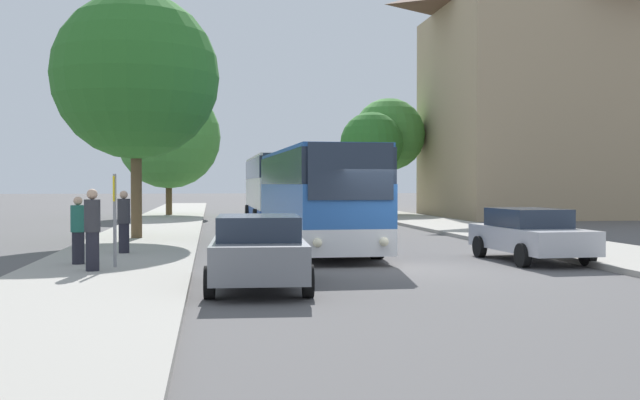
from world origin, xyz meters
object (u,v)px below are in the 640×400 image
Objects in this scene: tree_right_near at (389,135)px; pedestrian_walking_back at (92,229)px; tree_left_far at (169,137)px; tree_left_near at (136,77)px; parked_car_right_near at (530,234)px; bus_front at (315,197)px; pedestrian_waiting_near at (78,230)px; bus_middle at (277,190)px; tree_right_mid at (372,144)px; bus_stop_sign at (115,209)px; pedestrian_waiting_far at (124,221)px; parked_car_left_curb at (258,250)px.

pedestrian_walking_back is at bearing -114.26° from tree_right_near.
tree_left_near is at bearing -90.12° from tree_left_far.
parked_car_right_near is 0.54× the size of tree_left_far.
bus_front is at bearing -108.40° from tree_right_near.
parked_car_right_near is at bearing -41.15° from bus_front.
pedestrian_waiting_near is 0.19× the size of tree_left_near.
tree_right_mid is (7.20, 11.17, 2.91)m from bus_middle.
tree_right_mid is (1.79, 28.65, 4.00)m from parked_car_right_near.
pedestrian_walking_back is (0.58, -1.56, 0.11)m from pedestrian_waiting_near.
bus_stop_sign is at bearing -107.69° from pedestrian_walking_back.
bus_stop_sign is 35.57m from tree_right_near.
tree_right_mid reaches higher than pedestrian_waiting_near.
tree_right_mid is at bearing 56.66° from bus_middle.
tree_right_near reaches higher than bus_stop_sign.
tree_left_far is at bearing 177.26° from tree_right_mid.
pedestrian_waiting_far is 4.42m from pedestrian_walking_back.
tree_right_mid is (-1.74, -2.41, -0.78)m from tree_right_near.
bus_front is 7.90m from bus_stop_sign.
pedestrian_waiting_near is at bearing -91.14° from tree_left_far.
parked_car_right_near is 2.67× the size of pedestrian_waiting_near.
tree_right_near reaches higher than bus_middle.
bus_front is 1.01× the size of bus_middle.
tree_right_near is (3.53, 31.06, 4.78)m from parked_car_right_near.
bus_front is 13.09m from bus_middle.
pedestrian_waiting_near is at bearing -116.17° from tree_right_near.
parked_car_left_curb is at bearing -106.09° from tree_right_mid.
parked_car_left_curb is 5.78m from pedestrian_waiting_near.
pedestrian_waiting_near is (-4.19, 3.98, 0.20)m from parked_car_left_curb.
tree_right_near reaches higher than bus_front.
bus_stop_sign is 0.95m from pedestrian_walking_back.
pedestrian_walking_back is 0.24× the size of tree_right_near.
tree_right_mid is at bearing 71.92° from bus_front.
pedestrian_waiting_far is (-5.80, -1.92, -0.66)m from bus_front.
pedestrian_walking_back is (-11.34, -1.93, 0.34)m from parked_car_right_near.
bus_middle is at bearing -123.38° from tree_right_near.
pedestrian_waiting_far is at bearing -81.87° from pedestrian_walking_back.
tree_left_near reaches higher than bus_front.
tree_left_far is at bearing -163.58° from pedestrian_waiting_far.
bus_stop_sign is 1.33× the size of pedestrian_waiting_near.
parked_car_left_curb is 34.10m from tree_left_far.
pedestrian_waiting_far is 0.20× the size of tree_left_near.
pedestrian_waiting_near is 0.20× the size of tree_left_far.
tree_right_mid is at bearing 169.73° from pedestrian_waiting_far.
tree_right_mid is (9.52, 33.00, 3.98)m from parked_car_left_curb.
pedestrian_walking_back is at bearing -26.20° from pedestrian_waiting_near.
bus_front is 6.99m from parked_car_right_near.
tree_right_near is at bearing -99.47° from parked_car_right_near.
parked_car_right_near is at bearing -37.02° from tree_left_near.
parked_car_left_curb is at bearing 156.95° from pedestrian_walking_back.
tree_left_far is 1.05× the size of tree_right_near.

